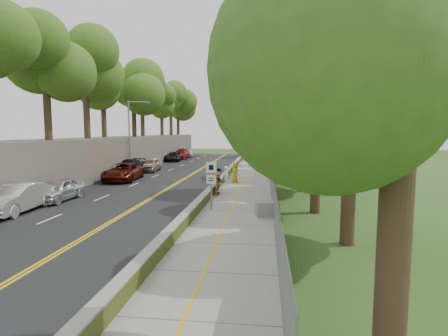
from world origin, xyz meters
The scene contains 26 objects.
ground centered at (0.00, 0.00, 0.00)m, with size 140.00×140.00×0.00m, color #33511E.
road centered at (-5.40, 15.00, 0.02)m, with size 11.20×66.00×0.04m, color black.
sidewalk centered at (2.55, 15.00, 0.03)m, with size 4.20×66.00×0.05m, color gray.
jersey_barrier centered at (0.25, 15.00, 0.30)m, with size 0.42×66.00×0.60m, color #B1D02D.
rock_embankment centered at (-13.50, 15.00, 2.00)m, with size 5.00×66.00×4.00m, color #595147.
chainlink_fence centered at (4.65, 15.00, 1.00)m, with size 0.04×66.00×2.00m, color slate.
trees_embankment centered at (-13.00, 15.00, 10.50)m, with size 6.40×66.00×13.00m, color #4B7622, non-canonical shape.
trees_fenceside centered at (7.00, 15.00, 7.00)m, with size 7.00×66.00×14.00m, color #4A7728, non-canonical shape.
streetlight centered at (-10.46, 14.00, 4.64)m, with size 2.52×0.22×8.00m.
signpost centered at (1.05, -3.02, 1.96)m, with size 0.62×0.09×3.10m.
construction_barrel centered at (4.30, 20.96, 0.54)m, with size 0.60×0.60×0.98m, color orange.
concrete_block centered at (4.30, -4.00, 0.46)m, with size 1.23×0.92×0.82m, color gray.
car_0 centered at (-9.60, -1.28, 0.79)m, with size 1.76×4.38×1.49m, color silver.
car_1 centered at (-9.99, -4.75, 0.87)m, with size 1.75×5.02×1.65m, color silver.
car_2 centered at (-9.16, 8.41, 0.87)m, with size 2.74×5.94×1.65m, color #5F140E.
car_3 centered at (-10.60, 12.97, 0.84)m, with size 2.25×5.54×1.61m, color black.
car_4 centered at (-9.00, 16.02, 0.78)m, with size 1.74×4.32×1.47m, color tan.
car_5 centered at (-9.27, 16.46, 0.76)m, with size 1.52×4.34×1.43m, color #ACAEB4.
car_6 centered at (-10.02, 29.96, 0.76)m, with size 2.39×5.19×1.44m, color black.
car_7 centered at (-9.85, 34.67, 0.87)m, with size 2.32×5.70×1.66m, color maroon.
car_8 centered at (-9.56, 38.71, 0.85)m, with size 1.92×4.76×1.62m, color silver.
painter_0 centered at (1.45, 8.45, 0.97)m, with size 0.90×0.58×1.84m, color gold.
painter_1 centered at (0.93, 6.16, 0.91)m, with size 0.62×0.41×1.71m, color white.
painter_2 centered at (0.75, 2.55, 1.01)m, with size 0.93×0.73×1.92m, color black.
painter_3 centered at (0.75, 1.80, 0.93)m, with size 1.14×0.65×1.76m, color brown.
person_far centered at (4.20, 24.88, 0.91)m, with size 1.01×0.42×1.73m, color black.
Camera 1 is at (4.15, -22.98, 4.70)m, focal length 28.00 mm.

